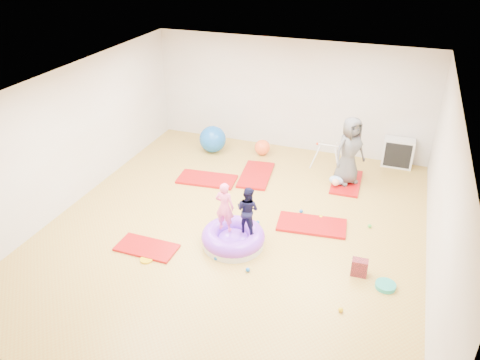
% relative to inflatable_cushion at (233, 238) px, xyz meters
% --- Properties ---
extents(room, '(7.01, 8.01, 2.81)m').
position_rel_inflatable_cushion_xyz_m(room, '(-0.16, 0.51, 1.26)').
color(room, '#B19541').
rests_on(room, ground).
extents(gym_mat_front_left, '(1.10, 0.56, 0.05)m').
position_rel_inflatable_cushion_xyz_m(gym_mat_front_left, '(-1.43, -0.65, -0.12)').
color(gym_mat_front_left, '#B90014').
rests_on(gym_mat_front_left, ground).
extents(gym_mat_mid_left, '(1.37, 0.78, 0.05)m').
position_rel_inflatable_cushion_xyz_m(gym_mat_mid_left, '(-1.42, 2.09, -0.11)').
color(gym_mat_mid_left, '#B90014').
rests_on(gym_mat_mid_left, ground).
extents(gym_mat_center_back, '(0.81, 1.39, 0.06)m').
position_rel_inflatable_cushion_xyz_m(gym_mat_center_back, '(-0.43, 2.67, -0.11)').
color(gym_mat_center_back, '#B90014').
rests_on(gym_mat_center_back, ground).
extents(gym_mat_right, '(1.38, 0.80, 0.05)m').
position_rel_inflatable_cushion_xyz_m(gym_mat_right, '(1.23, 1.07, -0.11)').
color(gym_mat_right, '#B90014').
rests_on(gym_mat_right, ground).
extents(gym_mat_rear_right, '(0.66, 1.26, 0.05)m').
position_rel_inflatable_cushion_xyz_m(gym_mat_rear_right, '(1.61, 3.03, -0.12)').
color(gym_mat_rear_right, '#B90014').
rests_on(gym_mat_rear_right, ground).
extents(inflatable_cushion, '(1.16, 1.16, 0.37)m').
position_rel_inflatable_cushion_xyz_m(inflatable_cushion, '(0.00, 0.00, 0.00)').
color(inflatable_cushion, silver).
rests_on(inflatable_cushion, ground).
extents(child_pink, '(0.36, 0.24, 0.96)m').
position_rel_inflatable_cushion_xyz_m(child_pink, '(-0.16, 0.02, 0.67)').
color(child_pink, pink).
rests_on(child_pink, inflatable_cushion).
extents(child_navy, '(0.51, 0.44, 0.90)m').
position_rel_inflatable_cushion_xyz_m(child_navy, '(0.24, 0.10, 0.64)').
color(child_navy, black).
rests_on(child_navy, inflatable_cushion).
extents(adult_caregiver, '(0.88, 0.88, 1.54)m').
position_rel_inflatable_cushion_xyz_m(adult_caregiver, '(1.60, 3.01, 0.68)').
color(adult_caregiver, '#49494A').
rests_on(adult_caregiver, gym_mat_rear_right).
extents(infant, '(0.34, 0.35, 0.20)m').
position_rel_inflatable_cushion_xyz_m(infant, '(1.41, 2.79, 0.01)').
color(infant, '#8BADDA').
rests_on(infant, gym_mat_rear_right).
extents(ball_pit_balls, '(2.63, 2.59, 0.08)m').
position_rel_inflatable_cushion_xyz_m(ball_pit_balls, '(0.88, 0.41, -0.10)').
color(ball_pit_balls, '#1354AA').
rests_on(ball_pit_balls, ground).
extents(exercise_ball_blue, '(0.68, 0.68, 0.68)m').
position_rel_inflatable_cushion_xyz_m(exercise_ball_blue, '(-1.89, 3.58, 0.20)').
color(exercise_ball_blue, '#1354AA').
rests_on(exercise_ball_blue, ground).
extents(exercise_ball_orange, '(0.39, 0.39, 0.39)m').
position_rel_inflatable_cushion_xyz_m(exercise_ball_orange, '(-0.64, 3.83, 0.05)').
color(exercise_ball_orange, '#FF5E2B').
rests_on(exercise_ball_orange, ground).
extents(infant_play_gym, '(0.73, 0.69, 0.56)m').
position_rel_inflatable_cushion_xyz_m(infant_play_gym, '(1.02, 3.76, 0.23)').
color(infant_play_gym, silver).
rests_on(infant_play_gym, ground).
extents(cube_shelf, '(0.70, 0.35, 0.70)m').
position_rel_inflatable_cushion_xyz_m(cube_shelf, '(2.61, 4.30, 0.21)').
color(cube_shelf, silver).
rests_on(cube_shelf, ground).
extents(balance_disc, '(0.33, 0.33, 0.07)m').
position_rel_inflatable_cushion_xyz_m(balance_disc, '(2.72, -0.25, -0.11)').
color(balance_disc, teal).
rests_on(balance_disc, ground).
extents(backpack, '(0.27, 0.18, 0.31)m').
position_rel_inflatable_cushion_xyz_m(backpack, '(2.27, -0.08, 0.01)').
color(backpack, '#B02431').
rests_on(backpack, ground).
extents(yellow_toy, '(0.22, 0.22, 0.03)m').
position_rel_inflatable_cushion_xyz_m(yellow_toy, '(-1.27, -0.95, -0.13)').
color(yellow_toy, '#DBAD0A').
rests_on(yellow_toy, ground).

